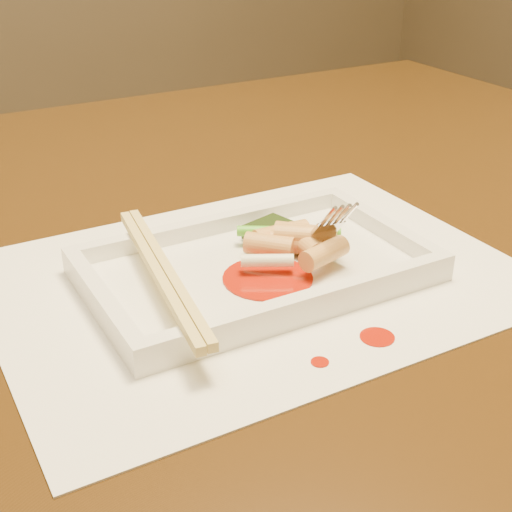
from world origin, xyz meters
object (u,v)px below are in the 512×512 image
table (128,336)px  chopstick_a (157,272)px  plate_base (256,272)px  placemat (256,277)px  fork (322,156)px

table → chopstick_a: (-0.01, -0.12, 0.13)m
table → plate_base: plate_base is taller
table → placemat: (0.07, -0.12, 0.10)m
placemat → chopstick_a: bearing=180.0°
plate_base → placemat: bearing=180.0°
table → placemat: placemat is taller
fork → placemat: bearing=-165.6°
placemat → fork: (0.07, 0.02, 0.08)m
table → chopstick_a: chopstick_a is taller
placemat → chopstick_a: (-0.08, 0.00, 0.03)m
table → fork: fork is taller
table → chopstick_a: size_ratio=6.56×
table → fork: size_ratio=10.00×
placemat → fork: size_ratio=2.86×
chopstick_a → fork: bearing=6.8°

